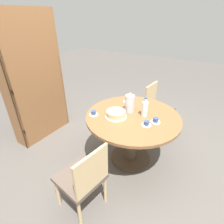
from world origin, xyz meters
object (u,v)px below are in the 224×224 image
Objects in this scene: cup_b at (156,121)px; cup_c at (146,124)px; coffee_pot at (130,103)px; cup_a at (127,100)px; bookshelf at (35,82)px; water_bottle at (145,108)px; cake_main at (116,114)px; chair_a at (84,178)px; chair_b at (157,107)px; cup_d at (94,113)px.

cup_b is 0.14m from cup_c.
cup_a is at bearing 33.94° from coffee_pot.
bookshelf is 7.34× the size of coffee_pot.
cup_c is at bearing 151.74° from cup_b.
water_bottle is (0.32, -1.71, -0.12)m from bookshelf.
water_bottle reaches higher than cup_b.
cake_main is 0.49m from cup_b.
chair_a is 7.35× the size of cup_a.
cake_main is (0.78, 0.10, 0.32)m from chair_a.
water_bottle is 0.95× the size of cake_main.
chair_b is 7.35× the size of cup_d.
water_bottle is 0.45m from cup_a.
cake_main is at bearing -169.24° from cup_a.
cake_main is (-1.07, 0.18, 0.32)m from chair_b.
chair_b is 0.95m from coffee_pot.
cup_a is at bearing -163.53° from chair_a.
cup_b is (-0.31, -0.55, 0.00)m from cup_a.
chair_a is 0.81m from cup_d.
cup_b and cup_c have the same top height.
cup_b is (0.15, -0.47, -0.02)m from cake_main.
cup_a is (0.46, 0.09, -0.02)m from cake_main.
chair_a is 0.85m from cake_main.
bookshelf is (0.68, 1.52, 0.50)m from chair_a.
bookshelf reaches higher than cup_d.
cup_b is (-0.92, -0.29, 0.30)m from chair_b.
cup_b is at bearing -100.51° from coffee_pot.
cup_a and cup_c have the same top height.
cup_c is 0.68m from cup_d.
coffee_pot is 2.33× the size of cup_a.
chair_a is 0.91m from cup_c.
cup_c is (-0.43, -0.49, 0.00)m from cup_a.
water_bottle is (0.00, -0.21, -0.02)m from coffee_pot.
chair_b is 7.35× the size of cup_a.
chair_a is at bearing -171.24° from cup_a.
chair_b is at bearing 7.08° from water_bottle.
cup_b is 0.78m from cup_d.
bookshelf reaches higher than chair_a.
chair_b is at bearing 17.15° from cup_b.
cup_a is (-0.61, 0.27, 0.30)m from chair_b.
chair_b is at bearing -23.60° from cup_a.
cup_a is at bearing 10.76° from cake_main.
bookshelf is 1.46m from cup_a.
chair_b is 3.12× the size of cake_main.
cake_main is (0.10, -1.42, -0.18)m from bookshelf.
chair_a is 1.29m from cup_a.
water_bottle is (1.00, -0.18, 0.38)m from chair_a.
cup_c is at bearing -131.63° from cup_a.
chair_a and chair_b have the same top height.
cup_b is at bearing -72.29° from cake_main.
cup_a and cup_d have the same top height.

